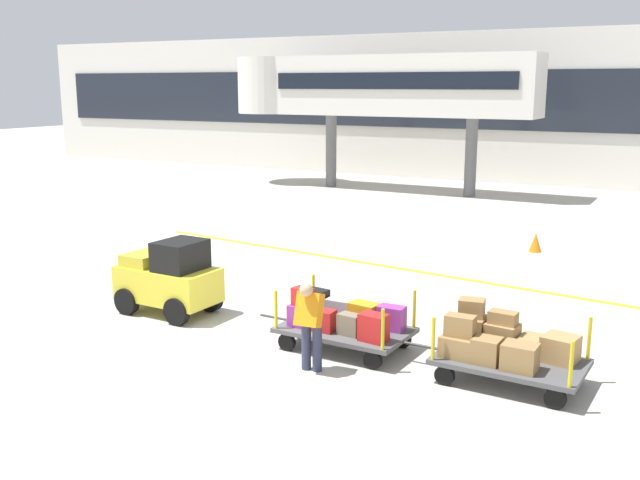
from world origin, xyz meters
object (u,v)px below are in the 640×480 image
baggage_cart_lead (344,321)px  baggage_cart_middle (502,347)px  safety_cone_near (535,242)px  baggage_tug (169,278)px  baggage_handler (310,322)px

baggage_cart_lead → baggage_cart_middle: 2.86m
baggage_cart_middle → safety_cone_near: (-1.56, 9.68, -0.30)m
baggage_cart_lead → baggage_cart_middle: bearing=-1.6°
baggage_tug → baggage_cart_lead: size_ratio=0.71×
safety_cone_near → baggage_cart_lead: bearing=-97.7°
baggage_handler → safety_cone_near: 10.92m
baggage_cart_lead → safety_cone_near: (1.30, 9.60, -0.25)m
baggage_tug → baggage_cart_middle: size_ratio=0.71×
baggage_tug → baggage_cart_lead: (4.15, -0.17, -0.22)m
baggage_tug → baggage_cart_middle: 7.01m
baggage_tug → baggage_handler: size_ratio=1.37×
baggage_cart_lead → safety_cone_near: 9.69m
baggage_tug → safety_cone_near: (5.45, 9.43, -0.48)m
safety_cone_near → baggage_tug: bearing=-120.0°
baggage_tug → safety_cone_near: baggage_tug is taller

